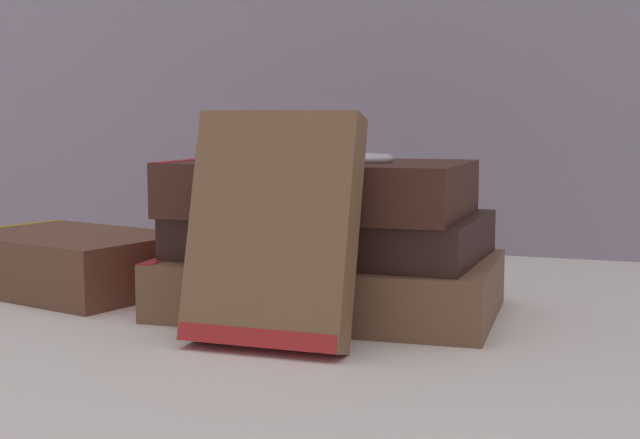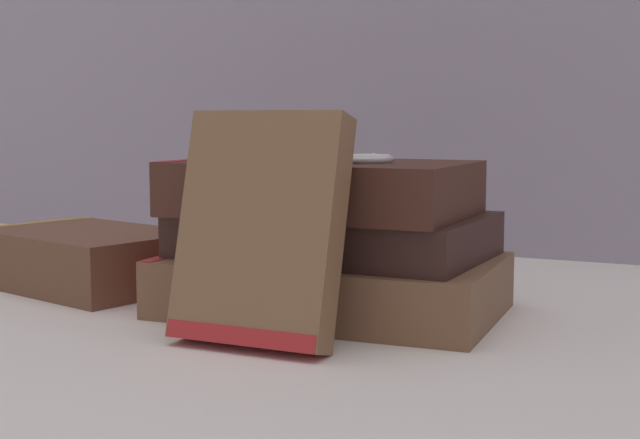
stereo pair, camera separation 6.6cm
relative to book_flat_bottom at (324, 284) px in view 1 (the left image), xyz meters
The scene contains 8 objects.
ground_plane 0.05m from the book_flat_bottom, 122.48° to the right, with size 3.00×3.00×0.00m, color silver.
book_flat_bottom is the anchor object (origin of this frame).
book_flat_middle 0.04m from the book_flat_bottom, 101.49° to the left, with size 0.24×0.15×0.03m.
book_flat_top 0.08m from the book_flat_bottom, 163.20° to the right, with size 0.23×0.14×0.04m.
book_side_left 0.25m from the book_flat_bottom, behind, with size 0.22×0.18×0.05m.
book_leaning_front 0.12m from the book_flat_bottom, 88.89° to the right, with size 0.11×0.07×0.16m.
pocket_watch 0.11m from the book_flat_bottom, 11.15° to the right, with size 0.05×0.05×0.01m.
reading_glasses 0.18m from the book_flat_bottom, 107.04° to the left, with size 0.12×0.06×0.00m.
Camera 1 is at (0.25, -0.62, 0.15)m, focal length 50.00 mm.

